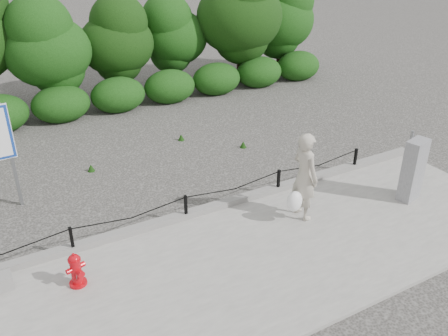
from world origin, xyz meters
name	(u,v)px	position (x,y,z in m)	size (l,w,h in m)	color
ground	(186,222)	(0.00, 0.00, 0.00)	(90.00, 90.00, 0.00)	#2D2B28
sidewalk	(231,271)	(0.00, -2.00, 0.04)	(14.00, 4.00, 0.08)	gray
curb	(185,215)	(0.00, 0.05, 0.15)	(14.00, 0.22, 0.14)	slate
chain_barrier	(186,204)	(0.00, 0.00, 0.46)	(10.06, 0.06, 0.60)	black
treeline	(82,33)	(0.28, 8.94, 2.58)	(20.41, 3.92, 4.91)	black
fire_hydrant	(76,270)	(-2.66, -1.01, 0.41)	(0.40, 0.41, 0.69)	#B8060F
pedestrian	(304,178)	(2.32, -1.16, 1.06)	(0.78, 0.75, 2.02)	#A8A090
utility_cabinet	(413,170)	(5.05, -1.79, 0.84)	(0.64, 0.48, 1.68)	#97979A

